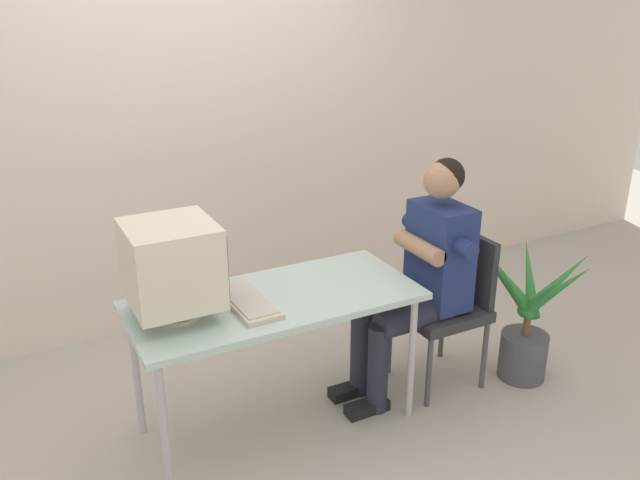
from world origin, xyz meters
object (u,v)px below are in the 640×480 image
(desk, at_px, (275,307))
(person_seated, at_px, (422,272))
(crt_monitor, at_px, (173,265))
(potted_plant, at_px, (528,322))
(office_chair, at_px, (449,299))
(keyboard, at_px, (246,300))

(desk, xyz_separation_m, person_seated, (0.83, -0.05, 0.03))
(crt_monitor, xyz_separation_m, potted_plant, (1.91, -0.29, -0.62))
(office_chair, bearing_deg, crt_monitor, 177.01)
(keyboard, bearing_deg, person_seated, -2.95)
(keyboard, relative_size, potted_plant, 0.57)
(desk, bearing_deg, keyboard, 178.24)
(potted_plant, bearing_deg, office_chair, 152.82)
(keyboard, bearing_deg, potted_plant, -9.33)
(crt_monitor, distance_m, person_seated, 1.33)
(person_seated, distance_m, potted_plant, 0.73)
(office_chair, distance_m, potted_plant, 0.48)
(desk, distance_m, office_chair, 1.04)
(potted_plant, bearing_deg, person_seated, 160.89)
(crt_monitor, relative_size, keyboard, 0.95)
(keyboard, bearing_deg, office_chair, -2.45)
(person_seated, bearing_deg, office_chair, -0.00)
(keyboard, xyz_separation_m, potted_plant, (1.58, -0.26, -0.39))
(desk, distance_m, person_seated, 0.83)
(office_chair, distance_m, person_seated, 0.28)
(potted_plant, bearing_deg, keyboard, 170.67)
(desk, height_order, office_chair, office_chair)
(desk, bearing_deg, office_chair, -2.55)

